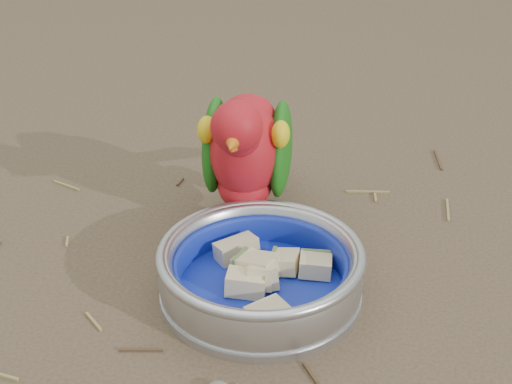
# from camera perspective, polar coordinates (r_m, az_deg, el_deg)

# --- Properties ---
(ground) EXTENTS (60.00, 60.00, 0.00)m
(ground) POSITION_cam_1_polar(r_m,az_deg,el_deg) (0.86, -7.56, -8.13)
(ground) COLOR brown
(food_bowl) EXTENTS (0.22, 0.22, 0.02)m
(food_bowl) POSITION_cam_1_polar(r_m,az_deg,el_deg) (0.86, 0.35, -7.22)
(food_bowl) COLOR #B2B2BA
(food_bowl) RESTS_ON ground
(bowl_wall) EXTENTS (0.22, 0.22, 0.04)m
(bowl_wall) POSITION_cam_1_polar(r_m,az_deg,el_deg) (0.84, 0.35, -5.58)
(bowl_wall) COLOR #B2B2BA
(bowl_wall) RESTS_ON food_bowl
(fruit_wedges) EXTENTS (0.13, 0.13, 0.03)m
(fruit_wedges) POSITION_cam_1_polar(r_m,az_deg,el_deg) (0.85, 0.35, -5.97)
(fruit_wedges) COLOR beige
(fruit_wedges) RESTS_ON food_bowl
(lory_parrot) EXTENTS (0.12, 0.23, 0.18)m
(lory_parrot) POSITION_cam_1_polar(r_m,az_deg,el_deg) (0.94, -0.78, 2.25)
(lory_parrot) COLOR #AB121B
(lory_parrot) RESTS_ON ground
(ground_debris) EXTENTS (0.90, 0.80, 0.01)m
(ground_debris) POSITION_cam_1_polar(r_m,az_deg,el_deg) (0.87, -8.57, -7.52)
(ground_debris) COLOR olive
(ground_debris) RESTS_ON ground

